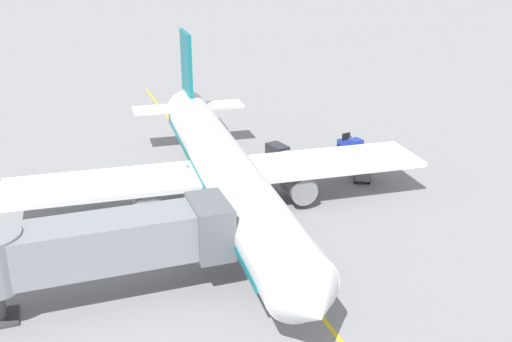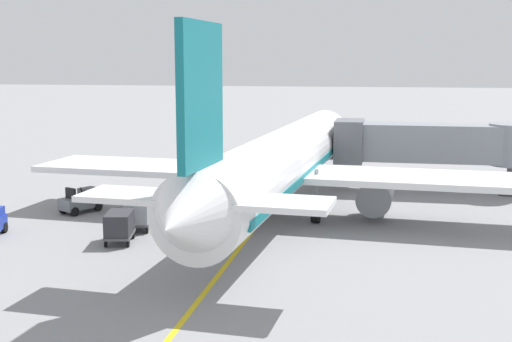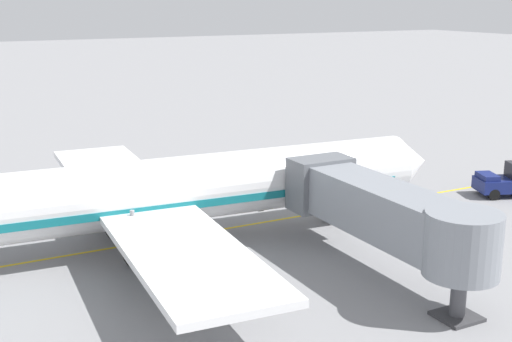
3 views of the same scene
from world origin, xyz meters
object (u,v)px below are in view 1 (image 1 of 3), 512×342
(baggage_cart_second_in_train, at_px, (277,152))
(safety_cone_nose_left, at_px, (316,254))
(parked_airliner, at_px, (224,169))
(baggage_cart_front, at_px, (289,162))
(baggage_tug_trailing, at_px, (351,145))
(jet_bridge, at_px, (101,243))
(baggage_tug_lead, at_px, (362,172))
(ground_crew_wing_walker, at_px, (276,207))

(baggage_cart_second_in_train, height_order, safety_cone_nose_left, baggage_cart_second_in_train)
(parked_airliner, relative_size, baggage_cart_front, 12.54)
(baggage_tug_trailing, relative_size, baggage_cart_second_in_train, 0.90)
(jet_bridge, xyz_separation_m, baggage_tug_trailing, (-23.81, -17.07, -2.74))
(parked_airliner, relative_size, safety_cone_nose_left, 63.29)
(baggage_cart_front, relative_size, baggage_cart_second_in_train, 1.00)
(baggage_tug_lead, relative_size, safety_cone_nose_left, 4.70)
(baggage_tug_trailing, height_order, baggage_cart_front, baggage_tug_trailing)
(baggage_tug_lead, relative_size, baggage_cart_second_in_train, 0.93)
(parked_airliner, xyz_separation_m, baggage_cart_front, (-7.21, -5.28, -2.24))
(baggage_cart_second_in_train, bearing_deg, parked_airliner, 48.03)
(jet_bridge, height_order, baggage_tug_trailing, jet_bridge)
(jet_bridge, relative_size, baggage_tug_trailing, 5.18)
(jet_bridge, distance_m, safety_cone_nose_left, 13.00)
(jet_bridge, height_order, baggage_tug_lead, jet_bridge)
(ground_crew_wing_walker, relative_size, safety_cone_nose_left, 2.86)
(baggage_cart_second_in_train, bearing_deg, jet_bridge, 45.68)
(baggage_cart_second_in_train, distance_m, safety_cone_nose_left, 17.07)
(baggage_tug_trailing, height_order, safety_cone_nose_left, baggage_tug_trailing)
(parked_airliner, distance_m, jet_bridge, 12.91)
(baggage_tug_trailing, distance_m, baggage_cart_second_in_train, 7.28)
(baggage_tug_lead, relative_size, ground_crew_wing_walker, 1.64)
(parked_airliner, height_order, safety_cone_nose_left, parked_airliner)
(jet_bridge, bearing_deg, baggage_cart_front, -139.35)
(baggage_tug_lead, height_order, baggage_cart_front, baggage_tug_lead)
(baggage_tug_trailing, bearing_deg, parked_airliner, 29.37)
(baggage_cart_second_in_train, xyz_separation_m, safety_cone_nose_left, (3.93, 16.60, -0.66))
(parked_airliner, height_order, baggage_tug_trailing, parked_airliner)
(parked_airliner, distance_m, baggage_tug_lead, 12.56)
(baggage_cart_second_in_train, height_order, ground_crew_wing_walker, ground_crew_wing_walker)
(parked_airliner, bearing_deg, jet_bridge, 43.71)
(baggage_cart_front, height_order, ground_crew_wing_walker, ground_crew_wing_walker)
(ground_crew_wing_walker, bearing_deg, parked_airliner, -43.29)
(jet_bridge, distance_m, baggage_cart_front, 21.94)
(ground_crew_wing_walker, bearing_deg, safety_cone_nose_left, 93.78)
(baggage_tug_lead, bearing_deg, baggage_cart_second_in_train, -51.06)
(baggage_tug_lead, xyz_separation_m, baggage_tug_trailing, (-2.32, -6.27, 0.00))
(safety_cone_nose_left, bearing_deg, parked_airliner, -69.09)
(baggage_cart_front, distance_m, baggage_cart_second_in_train, 2.73)
(parked_airliner, bearing_deg, baggage_tug_trailing, -150.63)
(parked_airliner, relative_size, baggage_tug_trailing, 13.91)
(parked_airliner, bearing_deg, baggage_tug_lead, -171.24)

